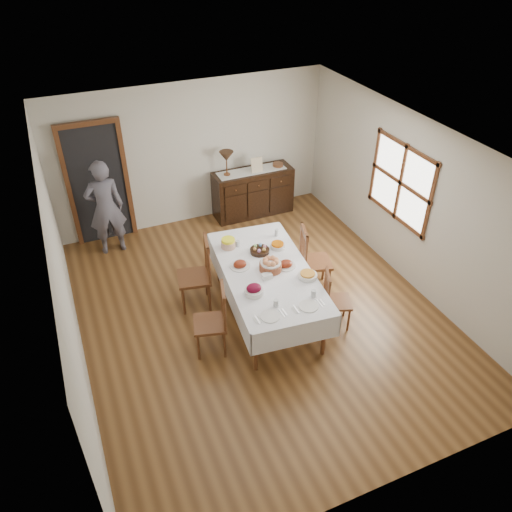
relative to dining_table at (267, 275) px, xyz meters
name	(u,v)px	position (x,y,z in m)	size (l,w,h in m)	color
ground	(259,312)	(-0.09, 0.08, -0.71)	(6.00, 6.00, 0.00)	brown
room_shell	(237,204)	(-0.24, 0.50, 0.93)	(5.02, 6.02, 2.65)	white
dining_table	(267,275)	(0.00, 0.00, 0.00)	(1.42, 2.44, 0.80)	white
chair_left_near	(214,320)	(-0.93, -0.37, -0.19)	(0.52, 0.52, 1.02)	brown
chair_left_far	(198,273)	(-0.83, 0.60, -0.14)	(0.55, 0.55, 1.13)	brown
chair_right_near	(334,299)	(0.78, -0.56, -0.25)	(0.48, 0.48, 0.90)	brown
chair_right_far	(312,259)	(0.89, 0.29, -0.16)	(0.56, 0.56, 1.09)	brown
sideboard	(253,192)	(0.96, 2.79, -0.25)	(1.51, 0.55, 0.91)	black
person	(105,205)	(-1.78, 2.57, 0.19)	(0.56, 0.36, 1.80)	#575562
bread_basket	(271,265)	(0.05, -0.01, 0.17)	(0.32, 0.32, 0.18)	brown
egg_basket	(260,250)	(0.08, 0.44, 0.13)	(0.29, 0.29, 0.11)	black
ham_platter_a	(240,265)	(-0.32, 0.23, 0.12)	(0.29, 0.29, 0.11)	silver
ham_platter_b	(286,264)	(0.28, -0.02, 0.12)	(0.27, 0.27, 0.11)	silver
beet_bowl	(254,290)	(-0.37, -0.41, 0.16)	(0.25, 0.25, 0.15)	silver
carrot_bowl	(277,246)	(0.37, 0.44, 0.13)	(0.21, 0.21, 0.08)	silver
pineapple_bowl	(228,243)	(-0.29, 0.74, 0.16)	(0.22, 0.22, 0.15)	tan
casserole_dish	(308,275)	(0.44, -0.37, 0.13)	(0.26, 0.26, 0.08)	silver
butter_dish	(267,276)	(-0.08, -0.17, 0.13)	(0.15, 0.10, 0.07)	silver
setting_left	(272,312)	(-0.31, -0.84, 0.11)	(0.43, 0.31, 0.10)	silver
setting_right	(310,302)	(0.21, -0.86, 0.11)	(0.43, 0.31, 0.10)	silver
glass_far_a	(238,244)	(-0.16, 0.71, 0.14)	(0.06, 0.06, 0.09)	silver
glass_far_b	(277,233)	(0.50, 0.74, 0.15)	(0.06, 0.06, 0.11)	silver
runner	(251,171)	(0.94, 2.79, 0.20)	(1.30, 0.35, 0.01)	silver
table_lamp	(226,157)	(0.46, 2.81, 0.55)	(0.26, 0.26, 0.46)	brown
picture_frame	(257,165)	(1.01, 2.72, 0.34)	(0.22, 0.08, 0.28)	beige
deco_bowl	(278,165)	(1.47, 2.78, 0.23)	(0.20, 0.20, 0.06)	brown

